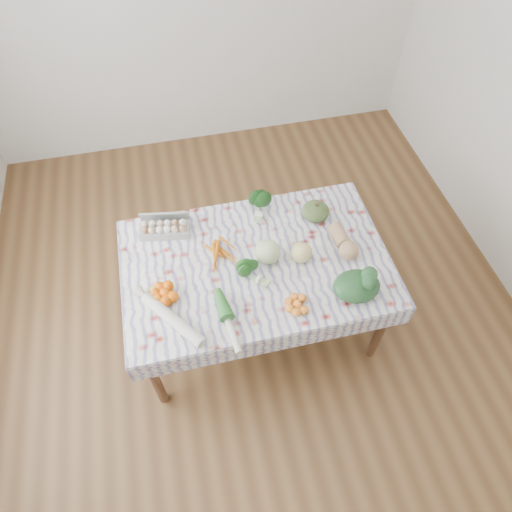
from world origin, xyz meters
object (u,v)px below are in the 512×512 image
at_px(butternut_squash, 344,241).
at_px(grapefruit, 301,252).
at_px(cabbage, 268,252).
at_px(dining_table, 256,269).
at_px(kabocha_squash, 316,211).
at_px(egg_carton, 164,230).

bearing_deg(butternut_squash, grapefruit, 179.50).
distance_m(cabbage, butternut_squash, 0.49).
xyz_separation_m(dining_table, grapefruit, (0.28, -0.04, 0.15)).
distance_m(dining_table, kabocha_squash, 0.56).
bearing_deg(butternut_squash, egg_carton, 155.21).
xyz_separation_m(dining_table, egg_carton, (-0.53, 0.35, 0.13)).
xyz_separation_m(dining_table, butternut_squash, (0.56, -0.01, 0.15)).
bearing_deg(butternut_squash, dining_table, 172.36).
bearing_deg(grapefruit, egg_carton, 153.83).
height_order(dining_table, egg_carton, egg_carton).
relative_size(cabbage, grapefruit, 1.18).
relative_size(dining_table, cabbage, 10.19).
distance_m(egg_carton, grapefruit, 0.89).
height_order(butternut_squash, grapefruit, grapefruit).
xyz_separation_m(cabbage, grapefruit, (0.20, -0.04, -0.01)).
relative_size(egg_carton, butternut_squash, 1.19).
relative_size(dining_table, kabocha_squash, 8.86).
bearing_deg(cabbage, grapefruit, -11.88).
xyz_separation_m(dining_table, kabocha_squash, (0.47, 0.27, 0.14)).
distance_m(dining_table, egg_carton, 0.64).
distance_m(kabocha_squash, grapefruit, 0.37).
bearing_deg(kabocha_squash, dining_table, -149.80).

